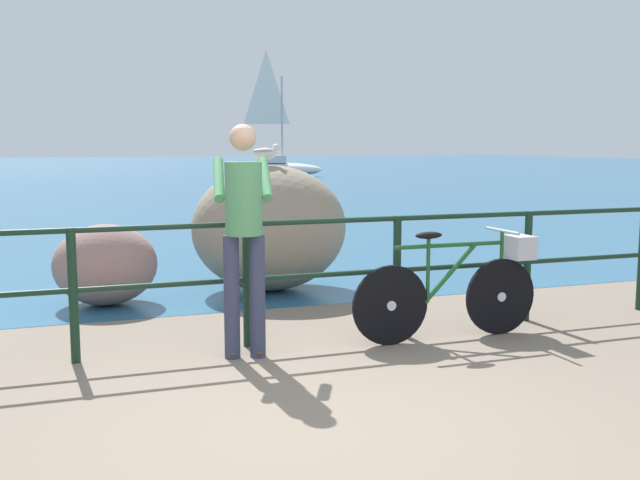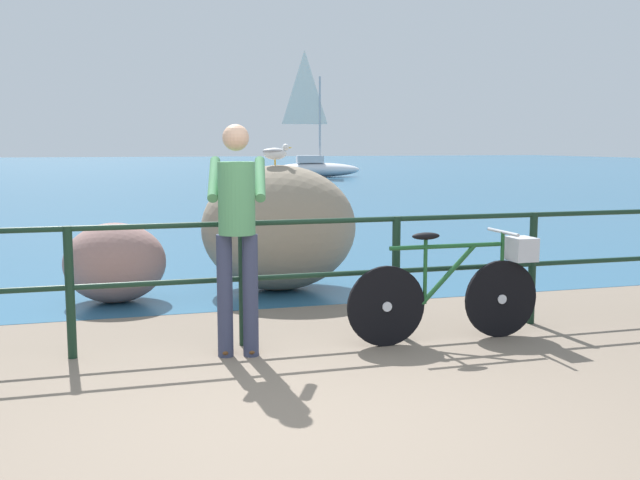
# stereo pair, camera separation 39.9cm
# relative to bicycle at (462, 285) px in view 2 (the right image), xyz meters

# --- Properties ---
(ground_plane) EXTENTS (120.00, 120.00, 0.10)m
(ground_plane) POSITION_rel_bicycle_xyz_m (-1.78, 18.50, -0.51)
(ground_plane) COLOR #756656
(sea_surface) EXTENTS (120.00, 90.00, 0.01)m
(sea_surface) POSITION_rel_bicycle_xyz_m (-1.78, 46.61, -0.46)
(sea_surface) COLOR #285B7F
(sea_surface) RESTS_ON ground_plane
(promenade_railing) EXTENTS (8.05, 0.07, 1.02)m
(promenade_railing) POSITION_rel_bicycle_xyz_m (-1.78, 0.35, 0.17)
(promenade_railing) COLOR black
(promenade_railing) RESTS_ON ground_plane
(bicycle) EXTENTS (1.70, 0.48, 0.92)m
(bicycle) POSITION_rel_bicycle_xyz_m (0.00, 0.00, 0.00)
(bicycle) COLOR black
(bicycle) RESTS_ON ground_plane
(person_at_railing) EXTENTS (0.53, 0.67, 1.78)m
(person_at_railing) POSITION_rel_bicycle_xyz_m (-1.87, 0.07, 0.53)
(person_at_railing) COLOR #333851
(person_at_railing) RESTS_ON ground_plane
(breakwater_boulder_main) EXTENTS (1.74, 1.38, 1.40)m
(breakwater_boulder_main) POSITION_rel_bicycle_xyz_m (-0.96, 2.55, 0.24)
(breakwater_boulder_main) COLOR gray
(breakwater_boulder_main) RESTS_ON ground
(breakwater_boulder_left) EXTENTS (1.04, 0.89, 0.83)m
(breakwater_boulder_left) POSITION_rel_bicycle_xyz_m (-2.75, 2.37, -0.05)
(breakwater_boulder_left) COLOR gray
(breakwater_boulder_left) RESTS_ON ground
(seagull) EXTENTS (0.34, 0.13, 0.23)m
(seagull) POSITION_rel_bicycle_xyz_m (-1.01, 2.52, 1.08)
(seagull) COLOR gold
(seagull) RESTS_ON breakwater_boulder_main
(sailboat) EXTENTS (4.54, 1.94, 6.16)m
(sailboat) POSITION_rel_bicycle_xyz_m (7.21, 30.02, 0.24)
(sailboat) COLOR white
(sailboat) RESTS_ON sea_surface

